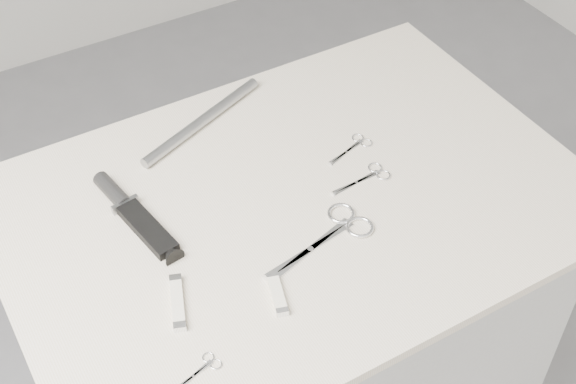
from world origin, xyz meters
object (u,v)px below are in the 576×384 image
embroidery_scissors_b (355,146)px  pocket_knife_b (277,294)px  large_shears (336,230)px  embroidery_scissors_a (369,176)px  sheathed_knife (131,211)px  pocket_knife_a (178,302)px  plinth (293,354)px  metal_rail (202,121)px  tiny_scissors (202,369)px

embroidery_scissors_b → pocket_knife_b: pocket_knife_b is taller
pocket_knife_b → large_shears: bearing=-48.5°
embroidery_scissors_a → sheathed_knife: 0.42m
embroidery_scissors_a → pocket_knife_a: (-0.41, -0.09, 0.00)m
plinth → embroidery_scissors_b: 0.50m
sheathed_knife → metal_rail: bearing=-62.4°
embroidery_scissors_a → sheathed_knife: size_ratio=0.51×
tiny_scissors → sheathed_knife: (0.03, 0.34, 0.01)m
tiny_scissors → pocket_knife_a: 0.12m
plinth → pocket_knife_a: 0.56m
tiny_scissors → sheathed_knife: sheathed_knife is taller
plinth → large_shears: size_ratio=4.25×
embroidery_scissors_a → tiny_scissors: bearing=-157.8°
sheathed_knife → pocket_knife_b: 0.30m
embroidery_scissors_a → pocket_knife_b: 0.31m
plinth → embroidery_scissors_a: size_ratio=7.78×
embroidery_scissors_a → sheathed_knife: sheathed_knife is taller
pocket_knife_b → metal_rail: bearing=6.7°
embroidery_scissors_b → tiny_scissors: size_ratio=1.26×
large_shears → pocket_knife_b: (-0.15, -0.07, 0.00)m
pocket_knife_a → metal_rail: (0.22, 0.37, 0.00)m
tiny_scissors → pocket_knife_b: bearing=5.7°
embroidery_scissors_a → pocket_knife_b: pocket_knife_b is taller
large_shears → sheathed_knife: sheathed_knife is taller
embroidery_scissors_b → pocket_knife_b: 0.38m
large_shears → tiny_scissors: 0.33m
tiny_scissors → metal_rail: bearing=48.7°
embroidery_scissors_a → tiny_scissors: 0.48m
tiny_scissors → pocket_knife_a: bearing=66.0°
large_shears → metal_rail: (-0.07, 0.36, 0.01)m
large_shears → pocket_knife_a: bearing=168.5°
large_shears → pocket_knife_a: pocket_knife_a is taller
embroidery_scissors_a → embroidery_scissors_b: (0.02, 0.08, -0.00)m
embroidery_scissors_b → tiny_scissors: same height
embroidery_scissors_b → metal_rail: size_ratio=0.33×
large_shears → pocket_knife_a: (-0.29, -0.01, 0.00)m
tiny_scissors → pocket_knife_a: pocket_knife_a is taller
large_shears → embroidery_scissors_b: 0.22m
tiny_scissors → pocket_knife_b: size_ratio=0.99×
plinth → metal_rail: metal_rail is taller
metal_rail → large_shears: bearing=-78.9°
large_shears → plinth: bearing=89.0°
metal_rail → embroidery_scissors_a: bearing=-55.5°
embroidery_scissors_a → embroidery_scissors_b: bearing=70.2°
plinth → embroidery_scissors_b: bearing=20.4°
tiny_scissors → embroidery_scissors_a: bearing=10.7°
pocket_knife_b → embroidery_scissors_a: bearing=-44.0°
metal_rail → pocket_knife_b: bearing=-100.7°
large_shears → pocket_knife_b: bearing=-168.5°
large_shears → sheathed_knife: 0.35m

